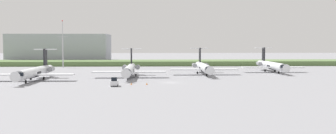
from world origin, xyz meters
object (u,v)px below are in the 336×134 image
Objects in this scene: regional_jet_fourth at (272,65)px; antenna_mast at (63,48)px; baggage_tug at (114,82)px; safety_cone_front_marker at (118,84)px; safety_cone_rear_marker at (147,84)px; regional_jet_nearest at (35,72)px; safety_cone_mid_marker at (131,84)px; regional_jet_second at (129,69)px; regional_jet_third at (203,67)px.

antenna_mast is at bearing 161.54° from regional_jet_fourth.
antenna_mast is at bearing 112.95° from baggage_tug.
regional_jet_fourth is 56.36× the size of safety_cone_front_marker.
baggage_tug reaches higher than safety_cone_front_marker.
safety_cone_rear_marker is at bearing 19.54° from baggage_tug.
antenna_mast reaches higher than regional_jet_nearest.
regional_jet_fourth is at bearing -18.46° from antenna_mast.
safety_cone_mid_marker is at bearing -141.39° from regional_jet_fourth.
regional_jet_second is 20.97m from safety_cone_mid_marker.
regional_jet_fourth is (26.60, 9.16, 0.00)m from regional_jet_third.
regional_jet_nearest is 34.84m from safety_cone_rear_marker.
regional_jet_second is 56.36× the size of safety_cone_front_marker.
safety_cone_front_marker is 1.00× the size of safety_cone_mid_marker.
regional_jet_second and regional_jet_fourth have the same top height.
regional_jet_second reaches higher than safety_cone_rear_marker.
regional_jet_second is 56.36× the size of safety_cone_mid_marker.
regional_jet_fourth is (51.34, 18.77, 0.00)m from regional_jet_second.
safety_cone_rear_marker is (7.64, -0.60, 0.00)m from safety_cone_front_marker.
regional_jet_nearest is at bearing 154.94° from safety_cone_front_marker.
antenna_mast is at bearing 114.33° from safety_cone_front_marker.
safety_cone_mid_marker is 4.04m from safety_cone_rear_marker.
baggage_tug is at bearing -142.88° from safety_cone_mid_marker.
regional_jet_second is (26.68, 8.73, 0.00)m from regional_jet_nearest.
baggage_tug is 3.57m from safety_cone_front_marker.
regional_jet_second is at bearing -55.48° from antenna_mast.
safety_cone_front_marker is (24.91, -11.65, -2.26)m from regional_jet_nearest.
regional_jet_nearest and regional_jet_second have the same top height.
regional_jet_fourth is at bearing 41.15° from safety_cone_rear_marker.
safety_cone_front_marker is 3.63m from safety_cone_mid_marker.
regional_jet_nearest reaches higher than safety_cone_front_marker.
baggage_tug is at bearing -141.50° from regional_jet_fourth.
regional_jet_third reaches higher than safety_cone_rear_marker.
safety_cone_front_marker is at bearing -131.48° from regional_jet_third.
safety_cone_mid_marker is at bearing -127.02° from regional_jet_third.
regional_jet_second is 1.00× the size of regional_jet_fourth.
regional_jet_second reaches higher than safety_cone_front_marker.
regional_jet_second is 1.51× the size of antenna_mast.
safety_cone_front_marker is 1.00× the size of safety_cone_rear_marker.
safety_cone_mid_marker is at bearing -6.30° from safety_cone_front_marker.
safety_cone_front_marker is (30.29, -66.98, -8.31)m from antenna_mast.
regional_jet_nearest is 31.03m from safety_cone_mid_marker.
antenna_mast is (-83.40, 27.83, 6.05)m from regional_jet_fourth.
regional_jet_third reaches higher than baggage_tug.
regional_jet_nearest is 82.72m from regional_jet_fourth.
regional_jet_fourth reaches higher than safety_cone_rear_marker.
safety_cone_mid_marker is at bearing 37.12° from baggage_tug.
safety_cone_rear_marker is (8.09, 2.87, -0.73)m from baggage_tug.
antenna_mast is at bearing 95.56° from regional_jet_nearest.
antenna_mast is at bearing 124.52° from regional_jet_second.
safety_cone_front_marker is at bearing -65.67° from antenna_mast.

